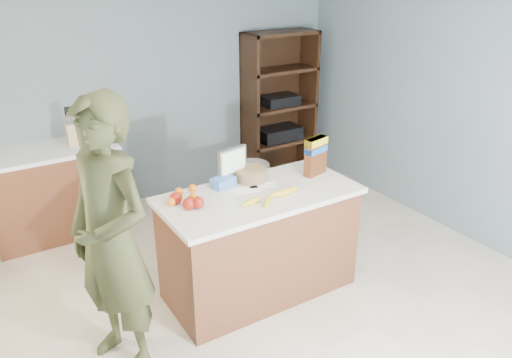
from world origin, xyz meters
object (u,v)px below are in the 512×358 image
counter_peninsula (259,247)px  tv (232,163)px  person (111,241)px  cereal_box (316,153)px  shelving_unit (277,108)px

counter_peninsula → tv: 0.72m
person → cereal_box: bearing=77.1°
counter_peninsula → cereal_box: (0.60, 0.07, 0.67)m
person → counter_peninsula: bearing=77.8°
counter_peninsula → tv: tv is taller
shelving_unit → cereal_box: shelving_unit is taller
tv → cereal_box: bearing=-20.5°
tv → counter_peninsula: bearing=-79.2°
person → tv: bearing=92.6°
cereal_box → shelving_unit: bearing=64.3°
counter_peninsula → person: person is taller
shelving_unit → tv: (-1.61, -1.73, 0.19)m
cereal_box → counter_peninsula: bearing=-173.3°
tv → shelving_unit: bearing=47.1°
tv → person: bearing=-156.6°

